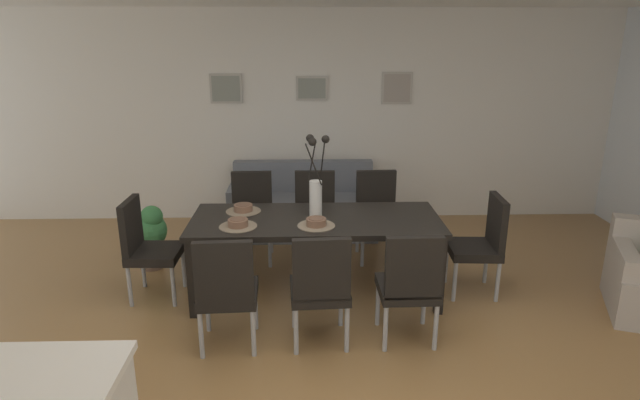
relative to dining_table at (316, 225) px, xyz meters
The scene contains 23 objects.
ground_plane 1.24m from the dining_table, 80.48° to the right, with size 9.00×9.00×0.00m, color olive.
back_wall_panel 2.31m from the dining_table, 85.55° to the left, with size 9.00×0.10×2.60m, color silver.
dining_table is the anchor object (origin of this frame).
dining_chair_near_left 1.12m from the dining_table, 127.70° to the right, with size 0.46×0.46×0.92m.
dining_chair_near_right 1.09m from the dining_table, 127.15° to the left, with size 0.45×0.45×0.92m.
dining_chair_far_left 0.86m from the dining_table, 88.91° to the right, with size 0.46×0.46×0.92m.
dining_chair_far_right 0.88m from the dining_table, 89.37° to the left, with size 0.45×0.45×0.92m.
dining_chair_mid_left 1.09m from the dining_table, 50.23° to the right, with size 0.45×0.45×0.92m.
dining_chair_mid_right 1.11m from the dining_table, 52.36° to the left, with size 0.46×0.46×0.92m.
dining_chair_head_west 1.52m from the dining_table, behind, with size 0.45×0.45×0.92m.
dining_chair_head_east 1.52m from the dining_table, ahead, with size 0.46×0.46×0.92m.
centerpiece_vase 0.35m from the dining_table, 55.35° to the left, with size 0.21×0.23×0.73m.
placemat_near_left 0.69m from the dining_table, 163.04° to the right, with size 0.32×0.32×0.01m, color #7F705B.
bowl_near_left 0.70m from the dining_table, 163.04° to the right, with size 0.17×0.17×0.07m.
placemat_near_right 0.69m from the dining_table, 163.04° to the left, with size 0.32×0.32×0.01m, color #7F705B.
bowl_near_right 0.70m from the dining_table, 163.04° to the left, with size 0.17×0.17×0.07m.
placemat_far_left 0.21m from the dining_table, 90.00° to the right, with size 0.32×0.32×0.01m, color #7F705B.
bowl_far_left 0.23m from the dining_table, 90.00° to the right, with size 0.17×0.17×0.07m.
sofa 1.72m from the dining_table, 93.95° to the left, with size 1.71×0.84×0.80m.
framed_picture_left 2.59m from the dining_table, 115.90° to the left, with size 0.39×0.03×0.36m.
framed_picture_center 2.37m from the dining_table, 90.00° to the left, with size 0.38×0.03×0.29m.
framed_picture_right 2.59m from the dining_table, 64.10° to the left, with size 0.37×0.03×0.39m.
potted_plant 1.80m from the dining_table, 159.34° to the left, with size 0.36×0.36×0.67m.
Camera 1 is at (-0.26, -3.38, 2.29)m, focal length 29.70 mm.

